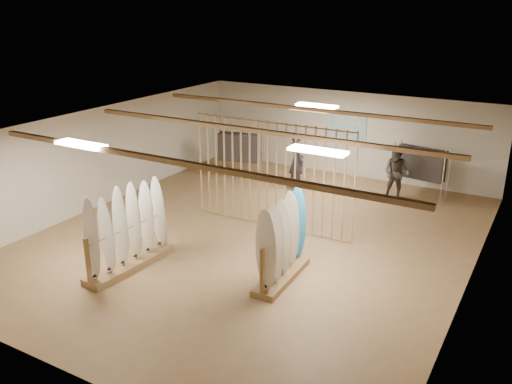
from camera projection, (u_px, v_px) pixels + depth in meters
The scene contains 16 objects.
floor at pixel (256, 237), 13.51m from camera, with size 12.00×12.00×0.00m, color olive.
ceiling at pixel (256, 127), 12.57m from camera, with size 12.00×12.00×0.00m, color #9D9A94.
wall_back at pixel (346, 134), 17.94m from camera, with size 12.00×12.00×0.00m, color beige.
wall_front at pixel (58, 295), 8.13m from camera, with size 12.00×12.00×0.00m, color beige.
wall_left at pixel (104, 156), 15.38m from camera, with size 12.00×12.00×0.00m, color beige.
wall_right at pixel (475, 225), 10.70m from camera, with size 12.00×12.00×0.00m, color beige.
ceiling_slats at pixel (256, 131), 12.60m from camera, with size 9.50×6.12×0.10m, color olive.
light_panels at pixel (256, 130), 12.59m from camera, with size 1.20×0.35×0.06m, color white.
bamboo_partition at pixel (272, 175), 13.69m from camera, with size 4.45×0.05×2.78m.
poster at pixel (346, 128), 17.86m from camera, with size 1.40×0.03×0.90m, color #3690BD.
rack_left at pixel (129, 241), 11.78m from camera, with size 0.68×2.35×1.87m.
rack_right at pixel (282, 252), 11.27m from camera, with size 0.59×1.95×1.84m.
clothing_rack_a at pixel (240, 147), 17.68m from camera, with size 1.47×0.70×1.61m.
clothing_rack_b at pixel (421, 163), 15.91m from camera, with size 1.50×0.60×1.62m.
shopper_a at pixel (297, 157), 16.68m from camera, with size 0.75×0.51×2.06m, color #2C2A32.
shopper_b at pixel (397, 170), 15.77m from camera, with size 0.89×0.69×1.84m, color #3C352E.
Camera 1 is at (6.14, -10.71, 5.59)m, focal length 38.00 mm.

